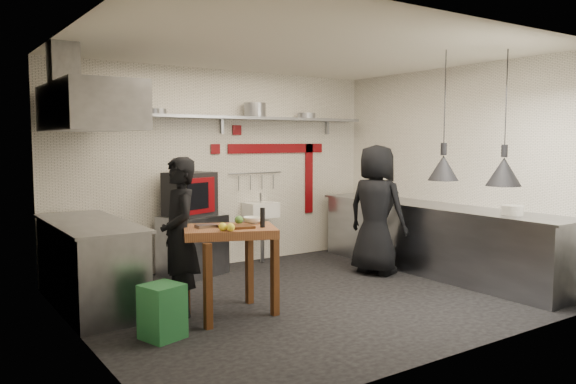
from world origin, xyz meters
TOP-DOWN VIEW (x-y plane):
  - floor at (0.00, 0.00)m, footprint 5.00×5.00m
  - ceiling at (0.00, 0.00)m, footprint 5.00×5.00m
  - wall_back at (0.00, 2.10)m, footprint 5.00×0.04m
  - wall_front at (0.00, -2.10)m, footprint 5.00×0.04m
  - wall_left at (-2.50, 0.00)m, footprint 0.04×4.20m
  - wall_right at (2.50, 0.00)m, footprint 0.04×4.20m
  - red_band_horiz at (0.95, 2.08)m, footprint 1.70×0.02m
  - red_band_vert at (1.55, 2.08)m, footprint 0.14×0.02m
  - red_tile_a at (0.25, 2.08)m, footprint 0.14×0.02m
  - red_tile_b at (-0.10, 2.08)m, footprint 0.14×0.02m
  - back_shelf at (0.00, 1.92)m, footprint 4.60×0.34m
  - shelf_bracket_left at (-1.90, 2.07)m, footprint 0.04×0.06m
  - shelf_bracket_mid at (0.00, 2.07)m, footprint 0.04×0.06m
  - shelf_bracket_right at (1.90, 2.07)m, footprint 0.04×0.06m
  - pan_far_left at (-1.32, 1.92)m, footprint 0.29×0.29m
  - pan_mid_left at (-1.01, 1.92)m, footprint 0.26×0.26m
  - stock_pot at (0.46, 1.92)m, footprint 0.38×0.38m
  - pan_right at (1.38, 1.92)m, footprint 0.32×0.32m
  - oven_stand at (-0.61, 1.78)m, footprint 0.92×0.88m
  - combi_oven at (-0.64, 1.77)m, footprint 0.70×0.68m
  - oven_door at (-0.61, 1.50)m, footprint 0.45×0.19m
  - oven_glass at (-0.67, 1.46)m, footprint 0.36×0.15m
  - hand_sink at (0.55, 1.92)m, footprint 0.46×0.34m
  - sink_tap at (0.55, 1.92)m, footprint 0.03×0.03m
  - sink_drain at (0.55, 1.88)m, footprint 0.06×0.06m
  - utensil_rail at (0.55, 2.06)m, footprint 0.90×0.02m
  - counter_right at (2.15, 0.00)m, footprint 0.70×3.80m
  - counter_right_top at (2.15, 0.00)m, footprint 0.76×3.90m
  - plate_stack at (2.12, -1.17)m, footprint 0.31×0.31m
  - small_bowl_right at (2.10, -1.22)m, footprint 0.25×0.25m
  - counter_left at (-2.15, 1.05)m, footprint 0.70×1.90m
  - counter_left_top at (-2.15, 1.05)m, footprint 0.76×2.00m
  - extractor_hood at (-2.10, 1.05)m, footprint 0.78×1.60m
  - hood_duct at (-2.35, 1.05)m, footprint 0.28×0.28m
  - green_bin at (-1.88, -0.34)m, footprint 0.41×0.41m
  - prep_table at (-1.04, -0.08)m, footprint 1.09×0.94m
  - cutting_board at (-1.02, -0.17)m, footprint 0.38×0.30m
  - pepper_mill at (-0.78, -0.29)m, footprint 0.06×0.06m
  - lemon_a at (-1.22, -0.26)m, footprint 0.09×0.09m
  - lemon_b at (-1.16, -0.32)m, footprint 0.10×0.10m
  - veg_ball at (-0.89, 0.00)m, footprint 0.11×0.11m
  - steel_tray at (-1.26, 0.02)m, footprint 0.20×0.14m
  - bowl at (-0.71, 0.02)m, footprint 0.24×0.24m
  - heat_lamp_near at (1.27, -0.86)m, footprint 0.41×0.41m
  - heat_lamp_far at (1.78, -1.28)m, footprint 0.44×0.44m
  - chef_left at (-1.46, 0.24)m, footprint 0.49×0.66m
  - chef_right at (1.47, 0.43)m, footprint 0.77×0.97m

SIDE VIEW (x-z plane):
  - floor at x=0.00m, z-range 0.00..0.00m
  - green_bin at x=-1.88m, z-range 0.00..0.50m
  - sink_drain at x=0.55m, z-range 0.01..0.67m
  - oven_stand at x=-0.61m, z-range 0.00..0.80m
  - counter_right at x=2.15m, z-range 0.00..0.90m
  - counter_left at x=-2.15m, z-range 0.00..0.90m
  - prep_table at x=-1.04m, z-range 0.00..0.92m
  - hand_sink at x=0.55m, z-range 0.67..0.89m
  - chef_left at x=-1.46m, z-range 0.00..1.63m
  - chef_right at x=1.47m, z-range 0.00..1.74m
  - counter_right_top at x=2.15m, z-range 0.90..0.93m
  - counter_left_top at x=-2.15m, z-range 0.90..0.93m
  - cutting_board at x=-1.02m, z-range 0.92..0.94m
  - steel_tray at x=-1.26m, z-range 0.92..0.95m
  - bowl at x=-0.71m, z-range 0.92..0.99m
  - small_bowl_right at x=2.10m, z-range 0.93..0.98m
  - lemon_b at x=-1.16m, z-range 0.92..1.00m
  - sink_tap at x=0.55m, z-range 0.89..1.03m
  - lemon_a at x=-1.22m, z-range 0.92..1.00m
  - veg_ball at x=-0.89m, z-range 0.93..1.01m
  - plate_stack at x=2.12m, z-range 0.93..1.04m
  - pepper_mill at x=-0.78m, z-range 0.92..1.12m
  - combi_oven at x=-0.64m, z-range 0.80..1.38m
  - oven_door at x=-0.61m, z-range 0.86..1.32m
  - oven_glass at x=-0.67m, z-range 0.92..1.26m
  - red_band_vert at x=1.55m, z-range 0.65..1.75m
  - utensil_rail at x=0.55m, z-range 1.31..1.33m
  - wall_back at x=0.00m, z-range 0.00..2.80m
  - wall_front at x=0.00m, z-range 0.00..2.80m
  - wall_left at x=-2.50m, z-range 0.00..2.80m
  - wall_right at x=2.50m, z-range 0.00..2.80m
  - red_band_horiz at x=0.95m, z-range 1.61..1.75m
  - red_tile_b at x=-0.10m, z-range 1.61..1.75m
  - red_tile_a at x=0.25m, z-range 1.88..2.02m
  - shelf_bracket_left at x=-1.90m, z-range 1.90..2.14m
  - shelf_bracket_mid at x=0.00m, z-range 1.90..2.14m
  - shelf_bracket_right at x=1.90m, z-range 1.90..2.14m
  - heat_lamp_far at x=1.78m, z-range 1.29..2.80m
  - heat_lamp_near at x=1.27m, z-range 1.35..2.80m
  - back_shelf at x=0.00m, z-range 2.10..2.14m
  - extractor_hood at x=-2.10m, z-range 1.90..2.40m
  - pan_mid_left at x=-1.01m, z-range 2.14..2.21m
  - pan_right at x=1.38m, z-range 2.14..2.22m
  - pan_far_left at x=-1.32m, z-range 2.14..2.23m
  - stock_pot at x=0.46m, z-range 2.14..2.34m
  - hood_duct at x=-2.35m, z-range 2.30..2.80m
  - ceiling at x=0.00m, z-range 2.80..2.80m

